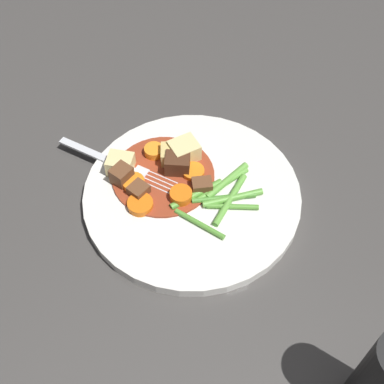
# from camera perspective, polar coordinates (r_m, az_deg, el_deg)

# --- Properties ---
(ground_plane) EXTENTS (3.00, 3.00, 0.00)m
(ground_plane) POSITION_cam_1_polar(r_m,az_deg,el_deg) (0.66, 0.00, -0.74)
(ground_plane) COLOR #423F3D
(dinner_plate) EXTENTS (0.27, 0.27, 0.01)m
(dinner_plate) POSITION_cam_1_polar(r_m,az_deg,el_deg) (0.65, 0.00, -0.37)
(dinner_plate) COLOR white
(dinner_plate) RESTS_ON ground_plane
(stew_sauce) EXTENTS (0.13, 0.13, 0.00)m
(stew_sauce) POSITION_cam_1_polar(r_m,az_deg,el_deg) (0.66, -3.19, 1.85)
(stew_sauce) COLOR #93381E
(stew_sauce) RESTS_ON dinner_plate
(carrot_slice_0) EXTENTS (0.04, 0.04, 0.01)m
(carrot_slice_0) POSITION_cam_1_polar(r_m,az_deg,el_deg) (0.68, -4.50, 4.28)
(carrot_slice_0) COLOR orange
(carrot_slice_0) RESTS_ON dinner_plate
(carrot_slice_1) EXTENTS (0.04, 0.04, 0.01)m
(carrot_slice_1) POSITION_cam_1_polar(r_m,az_deg,el_deg) (0.66, 0.13, 2.19)
(carrot_slice_1) COLOR orange
(carrot_slice_1) RESTS_ON dinner_plate
(carrot_slice_2) EXTENTS (0.03, 0.03, 0.01)m
(carrot_slice_2) POSITION_cam_1_polar(r_m,az_deg,el_deg) (0.64, -1.26, -0.38)
(carrot_slice_2) COLOR orange
(carrot_slice_2) RESTS_ON dinner_plate
(carrot_slice_3) EXTENTS (0.04, 0.04, 0.01)m
(carrot_slice_3) POSITION_cam_1_polar(r_m,az_deg,el_deg) (0.63, -5.71, -1.37)
(carrot_slice_3) COLOR orange
(carrot_slice_3) RESTS_ON dinner_plate
(carrot_slice_4) EXTENTS (0.04, 0.04, 0.01)m
(carrot_slice_4) POSITION_cam_1_polar(r_m,az_deg,el_deg) (0.65, -6.45, 0.96)
(carrot_slice_4) COLOR orange
(carrot_slice_4) RESTS_ON dinner_plate
(potato_chunk_0) EXTENTS (0.04, 0.04, 0.02)m
(potato_chunk_0) POSITION_cam_1_polar(r_m,az_deg,el_deg) (0.67, -2.43, 4.05)
(potato_chunk_0) COLOR #DBBC6B
(potato_chunk_0) RESTS_ON dinner_plate
(potato_chunk_1) EXTENTS (0.04, 0.04, 0.03)m
(potato_chunk_1) POSITION_cam_1_polar(r_m,az_deg,el_deg) (0.67, -0.86, 4.50)
(potato_chunk_1) COLOR #EAD68C
(potato_chunk_1) RESTS_ON dinner_plate
(potato_chunk_2) EXTENTS (0.04, 0.04, 0.02)m
(potato_chunk_2) POSITION_cam_1_polar(r_m,az_deg,el_deg) (0.67, -7.88, 3.04)
(potato_chunk_2) COLOR #EAD68C
(potato_chunk_2) RESTS_ON dinner_plate
(meat_chunk_0) EXTENTS (0.03, 0.03, 0.02)m
(meat_chunk_0) POSITION_cam_1_polar(r_m,az_deg,el_deg) (0.64, 1.11, 0.70)
(meat_chunk_0) COLOR brown
(meat_chunk_0) RESTS_ON dinner_plate
(meat_chunk_1) EXTENTS (0.03, 0.03, 0.02)m
(meat_chunk_1) POSITION_cam_1_polar(r_m,az_deg,el_deg) (0.65, -7.74, 1.82)
(meat_chunk_1) COLOR brown
(meat_chunk_1) RESTS_ON dinner_plate
(meat_chunk_2) EXTENTS (0.04, 0.04, 0.03)m
(meat_chunk_2) POSITION_cam_1_polar(r_m,az_deg,el_deg) (0.66, -1.60, 3.08)
(meat_chunk_2) COLOR #4C2B19
(meat_chunk_2) RESTS_ON dinner_plate
(meat_chunk_3) EXTENTS (0.03, 0.03, 0.02)m
(meat_chunk_3) POSITION_cam_1_polar(r_m,az_deg,el_deg) (0.64, -5.89, 0.16)
(meat_chunk_3) COLOR brown
(meat_chunk_3) RESTS_ON dinner_plate
(green_bean_0) EXTENTS (0.02, 0.07, 0.01)m
(green_bean_0) POSITION_cam_1_polar(r_m,az_deg,el_deg) (0.64, 0.58, -0.18)
(green_bean_0) COLOR #599E38
(green_bean_0) RESTS_ON dinner_plate
(green_bean_1) EXTENTS (0.01, 0.08, 0.01)m
(green_bean_1) POSITION_cam_1_polar(r_m,az_deg,el_deg) (0.65, 3.42, 0.81)
(green_bean_1) COLOR #66AD42
(green_bean_1) RESTS_ON dinner_plate
(green_bean_2) EXTENTS (0.04, 0.07, 0.01)m
(green_bean_2) POSITION_cam_1_polar(r_m,az_deg,el_deg) (0.64, 4.50, -0.66)
(green_bean_2) COLOR #66AD42
(green_bean_2) RESTS_ON dinner_plate
(green_bean_3) EXTENTS (0.05, 0.05, 0.01)m
(green_bean_3) POSITION_cam_1_polar(r_m,az_deg,el_deg) (0.63, 4.48, -1.61)
(green_bean_3) COLOR #599E38
(green_bean_3) RESTS_ON dinner_plate
(green_bean_4) EXTENTS (0.02, 0.07, 0.01)m
(green_bean_4) POSITION_cam_1_polar(r_m,az_deg,el_deg) (0.65, 3.86, 1.23)
(green_bean_4) COLOR #66AD42
(green_bean_4) RESTS_ON dinner_plate
(green_bean_5) EXTENTS (0.07, 0.03, 0.01)m
(green_bean_5) POSITION_cam_1_polar(r_m,az_deg,el_deg) (0.62, 0.84, -3.53)
(green_bean_5) COLOR #599E38
(green_bean_5) RESTS_ON dinner_plate
(green_bean_6) EXTENTS (0.05, 0.07, 0.01)m
(green_bean_6) POSITION_cam_1_polar(r_m,az_deg,el_deg) (0.64, 3.51, -0.64)
(green_bean_6) COLOR #4C8E33
(green_bean_6) RESTS_ON dinner_plate
(green_bean_7) EXTENTS (0.04, 0.08, 0.01)m
(green_bean_7) POSITION_cam_1_polar(r_m,az_deg,el_deg) (0.64, 4.20, -0.84)
(green_bean_7) COLOR #66AD42
(green_bean_7) RESTS_ON dinner_plate
(fork) EXTENTS (0.17, 0.08, 0.00)m
(fork) POSITION_cam_1_polar(r_m,az_deg,el_deg) (0.68, -7.96, 2.92)
(fork) COLOR silver
(fork) RESTS_ON dinner_plate
(pepper_mill) EXTENTS (0.05, 0.05, 0.13)m
(pepper_mill) POSITION_cam_1_polar(r_m,az_deg,el_deg) (0.52, 20.37, -18.99)
(pepper_mill) COLOR black
(pepper_mill) RESTS_ON ground_plane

